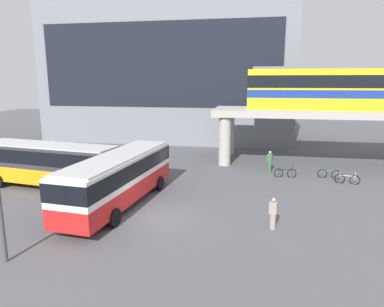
{
  "coord_description": "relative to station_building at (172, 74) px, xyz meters",
  "views": [
    {
      "loc": [
        5.28,
        -17.86,
        7.61
      ],
      "look_at": [
        0.56,
        7.57,
        2.2
      ],
      "focal_mm": 32.32,
      "sensor_mm": 36.0,
      "label": 1
    }
  ],
  "objects": [
    {
      "name": "pedestrian_waiting_near_stop",
      "position": [
        12.47,
        -29.11,
        -7.83
      ],
      "size": [
        0.46,
        0.37,
        1.71
      ],
      "color": "gray",
      "rests_on": "ground_plane"
    },
    {
      "name": "ground_plane",
      "position": [
        6.13,
        -18.74,
        -8.63
      ],
      "size": [
        120.0,
        120.0,
        0.0
      ],
      "primitive_type": "plane",
      "color": "#515156"
    },
    {
      "name": "station_building",
      "position": [
        0.0,
        0.0,
        0.0
      ],
      "size": [
        31.47,
        13.64,
        17.26
      ],
      "color": "slate",
      "rests_on": "ground_plane"
    },
    {
      "name": "pedestrian_near_building",
      "position": [
        2.89,
        -17.37,
        -7.87
      ],
      "size": [
        0.43,
        0.48,
        1.64
      ],
      "color": "navy",
      "rests_on": "ground_plane"
    },
    {
      "name": "bus_main",
      "position": [
        3.25,
        -27.17,
        -6.65
      ],
      "size": [
        3.58,
        11.23,
        3.22
      ],
      "color": "red",
      "rests_on": "ground_plane"
    },
    {
      "name": "train",
      "position": [
        21.22,
        -13.0,
        -1.59
      ],
      "size": [
        21.4,
        2.96,
        3.84
      ],
      "color": "yellow",
      "rests_on": "elevated_platform"
    },
    {
      "name": "bicycle_green",
      "position": [
        17.36,
        -18.35,
        -8.28
      ],
      "size": [
        1.77,
        0.41,
        1.04
      ],
      "color": "black",
      "rests_on": "ground_plane"
    },
    {
      "name": "bicycle_silver",
      "position": [
        18.39,
        -19.7,
        -8.28
      ],
      "size": [
        1.77,
        0.41,
        1.04
      ],
      "color": "black",
      "rests_on": "ground_plane"
    },
    {
      "name": "bicycle_black",
      "position": [
        13.9,
        -18.69,
        -8.28
      ],
      "size": [
        1.79,
        0.21,
        1.04
      ],
      "color": "black",
      "rests_on": "ground_plane"
    },
    {
      "name": "bus_secondary",
      "position": [
        -3.25,
        -24.66,
        -6.65
      ],
      "size": [
        11.29,
        4.07,
        3.22
      ],
      "color": "orange",
      "rests_on": "ground_plane"
    },
    {
      "name": "pedestrian_by_bike_rack",
      "position": [
        12.7,
        -17.17,
        -7.77
      ],
      "size": [
        0.47,
        0.38,
        1.82
      ],
      "color": "#33663F",
      "rests_on": "ground_plane"
    }
  ]
}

